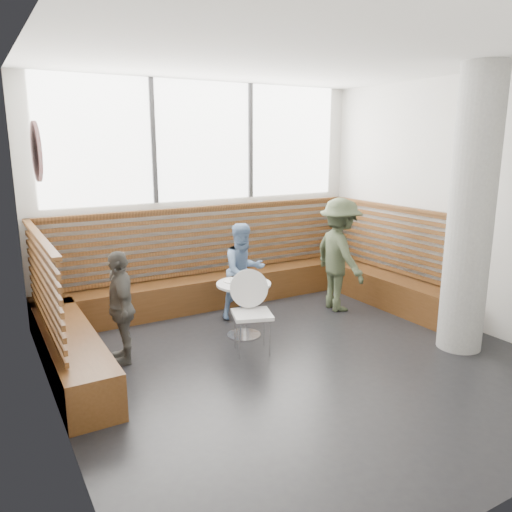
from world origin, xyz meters
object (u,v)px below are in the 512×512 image
child_back (244,271)px  concrete_column (471,213)px  adult_man (340,255)px  cafe_chair (249,305)px  cafe_table (244,298)px  child_left (121,307)px

child_back → concrete_column: bearing=-53.7°
adult_man → cafe_chair: bearing=116.3°
cafe_table → child_back: (0.33, 0.60, 0.16)m
adult_man → child_left: adult_man is taller
concrete_column → cafe_table: 2.80m
child_left → child_back: bearing=117.1°
concrete_column → child_back: 2.92m
adult_man → child_left: size_ratio=1.28×
concrete_column → cafe_chair: 2.70m
cafe_chair → concrete_column: bearing=-9.3°
adult_man → concrete_column: bearing=-161.3°
adult_man → child_back: adult_man is taller
cafe_table → cafe_chair: size_ratio=0.73×
concrete_column → child_back: concrete_column is taller
cafe_table → child_left: child_left is taller
cafe_table → adult_man: adult_man is taller
child_back → adult_man: bearing=-17.5°
concrete_column → cafe_chair: concrete_column is taller
cafe_table → child_back: bearing=61.4°
child_back → child_left: (-1.83, -0.57, -0.03)m
adult_man → child_left: 3.19m
concrete_column → cafe_table: concrete_column is taller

